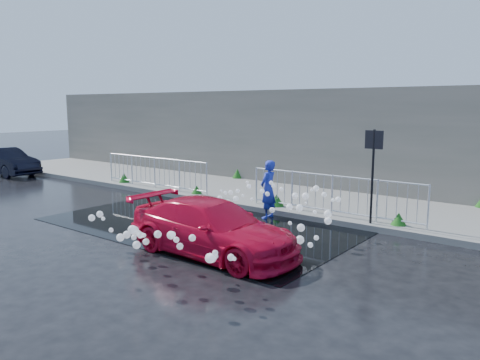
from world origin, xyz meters
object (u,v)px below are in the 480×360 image
at_px(dark_car, 5,162).
at_px(person, 268,190).
at_px(sign_post, 373,161).
at_px(red_car, 213,228).

height_order(dark_car, person, person).
xyz_separation_m(sign_post, red_car, (-1.81, -3.92, -1.15)).
bearing_deg(dark_car, person, -91.95).
distance_m(sign_post, person, 2.91).
bearing_deg(sign_post, dark_car, -176.23).
height_order(sign_post, person, sign_post).
bearing_deg(dark_car, sign_post, -90.23).
distance_m(sign_post, dark_car, 16.55).
height_order(sign_post, dark_car, sign_post).
relative_size(sign_post, person, 1.56).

